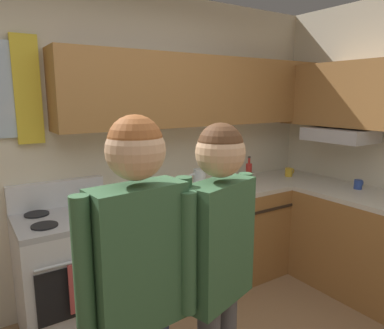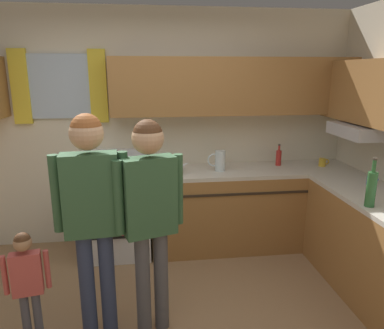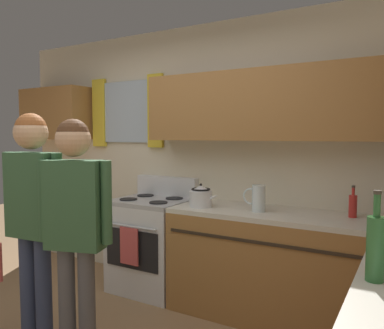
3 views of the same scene
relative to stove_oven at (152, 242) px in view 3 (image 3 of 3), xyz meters
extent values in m
cube|color=beige|center=(0.33, 0.36, 0.83)|extent=(4.60, 0.10, 2.60)
cube|color=silver|center=(-0.54, 0.29, 1.31)|extent=(0.61, 0.03, 0.66)
cube|color=yellow|center=(-0.93, 0.28, 1.31)|extent=(0.18, 0.04, 0.76)
cube|color=yellow|center=(-0.15, 0.28, 1.31)|extent=(0.18, 0.04, 0.76)
cube|color=#9E6B38|center=(-1.52, 0.15, 1.31)|extent=(0.91, 0.32, 0.60)
cube|color=#9E6B38|center=(1.30, 0.15, 1.31)|extent=(2.64, 0.32, 0.60)
cube|color=#9E6B38|center=(1.50, 0.00, -0.04)|extent=(2.25, 0.62, 0.86)
cube|color=beige|center=(1.50, 0.00, 0.41)|extent=(2.25, 0.62, 0.04)
cube|color=#2D2319|center=(1.50, -0.32, 0.25)|extent=(2.13, 0.01, 0.02)
cube|color=silver|center=(0.00, 0.00, -0.04)|extent=(0.71, 0.62, 0.86)
cube|color=black|center=(0.00, -0.32, 0.01)|extent=(0.59, 0.01, 0.36)
cylinder|color=#ADADB2|center=(0.00, -0.34, 0.23)|extent=(0.59, 0.02, 0.02)
cube|color=#ADADB2|center=(0.00, 0.00, 0.41)|extent=(0.71, 0.62, 0.04)
cube|color=silver|center=(0.00, 0.27, 0.53)|extent=(0.71, 0.08, 0.20)
cylinder|color=black|center=(-0.18, -0.14, 0.44)|extent=(0.17, 0.17, 0.01)
cylinder|color=black|center=(0.18, -0.14, 0.44)|extent=(0.17, 0.17, 0.01)
cylinder|color=black|center=(-0.18, 0.13, 0.44)|extent=(0.17, 0.17, 0.01)
cylinder|color=black|center=(0.18, 0.13, 0.44)|extent=(0.17, 0.17, 0.01)
cube|color=#CC4C4C|center=(0.00, -0.35, 0.05)|extent=(0.20, 0.02, 0.34)
cylinder|color=red|center=(1.82, 0.10, 0.52)|extent=(0.06, 0.06, 0.17)
cylinder|color=red|center=(1.82, 0.10, 0.63)|extent=(0.02, 0.02, 0.06)
cylinder|color=#3F382D|center=(1.82, 0.10, 0.67)|extent=(0.03, 0.03, 0.02)
cylinder|color=#2D6633|center=(2.08, -1.23, 0.57)|extent=(0.08, 0.08, 0.28)
cylinder|color=#2D6633|center=(2.08, -1.23, 0.76)|extent=(0.03, 0.03, 0.10)
cylinder|color=#3F382D|center=(2.08, -1.23, 0.82)|extent=(0.03, 0.03, 0.02)
cylinder|color=silver|center=(0.61, -0.10, 0.50)|extent=(0.20, 0.20, 0.14)
cone|color=silver|center=(0.61, -0.10, 0.60)|extent=(0.18, 0.18, 0.05)
sphere|color=black|center=(0.61, -0.10, 0.63)|extent=(0.02, 0.02, 0.02)
cone|color=silver|center=(0.74, -0.10, 0.53)|extent=(0.09, 0.04, 0.07)
torus|color=black|center=(0.61, -0.10, 0.59)|extent=(0.17, 0.17, 0.02)
cylinder|color=silver|center=(1.12, -0.05, 0.54)|extent=(0.11, 0.11, 0.22)
torus|color=silver|center=(1.05, -0.05, 0.55)|extent=(0.14, 0.02, 0.14)
cylinder|color=#2D3856|center=(0.03, -1.31, -0.05)|extent=(0.11, 0.11, 0.83)
cylinder|color=#2D3856|center=(-0.11, -1.32, -0.05)|extent=(0.11, 0.11, 0.83)
cube|color=#335938|center=(-0.04, -1.32, 0.65)|extent=(0.39, 0.20, 0.58)
cylinder|color=#335938|center=(0.18, -1.30, 0.67)|extent=(0.07, 0.07, 0.54)
cylinder|color=#335938|center=(-0.27, -1.34, 0.67)|extent=(0.07, 0.07, 0.54)
sphere|color=tan|center=(-0.04, -1.32, 1.08)|extent=(0.23, 0.23, 0.23)
sphere|color=brown|center=(-0.04, -1.32, 1.10)|extent=(0.21, 0.21, 0.21)
cylinder|color=#4C4C51|center=(0.43, -1.29, -0.07)|extent=(0.11, 0.11, 0.80)
cylinder|color=#4C4C51|center=(0.29, -1.34, -0.07)|extent=(0.11, 0.11, 0.80)
cube|color=#335938|center=(0.36, -1.31, 0.62)|extent=(0.40, 0.26, 0.57)
cylinder|color=#335938|center=(0.57, -1.25, 0.64)|extent=(0.07, 0.07, 0.52)
cylinder|color=#335938|center=(0.15, -1.38, 0.64)|extent=(0.07, 0.07, 0.52)
sphere|color=tan|center=(0.36, -1.31, 1.03)|extent=(0.22, 0.22, 0.22)
sphere|color=#4C2D19|center=(0.36, -1.31, 1.06)|extent=(0.20, 0.20, 0.20)
cylinder|color=#BF4C47|center=(-0.37, -1.37, 0.14)|extent=(0.04, 0.04, 0.28)
camera|label=1|loc=(-0.58, -2.52, 1.28)|focal=33.28mm
camera|label=2|loc=(0.36, -3.74, 1.48)|focal=33.94mm
camera|label=3|loc=(2.21, -3.02, 1.06)|focal=35.88mm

